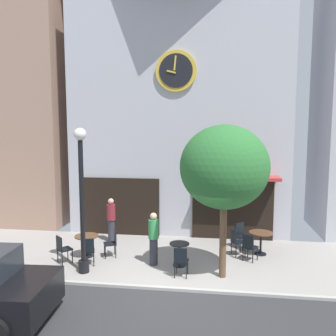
{
  "coord_description": "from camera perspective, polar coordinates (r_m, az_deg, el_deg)",
  "views": [
    {
      "loc": [
        0.82,
        -8.72,
        4.3
      ],
      "look_at": [
        -0.66,
        2.33,
        3.0
      ],
      "focal_mm": 37.22,
      "sensor_mm": 36.0,
      "label": 1
    }
  ],
  "objects": [
    {
      "name": "ground_plane",
      "position": [
        9.57,
        2.02,
        -20.2
      ],
      "size": [
        26.54,
        9.75,
        0.13
      ],
      "color": "gray"
    },
    {
      "name": "clock_building",
      "position": [
        14.93,
        1.96,
        12.96
      ],
      "size": [
        8.79,
        4.16,
        11.57
      ],
      "color": "#B2B2BC",
      "rests_on": "ground_plane"
    },
    {
      "name": "neighbor_building_left",
      "position": [
        18.58,
        -24.6,
        15.86
      ],
      "size": [
        6.21,
        4.43,
        14.93
      ],
      "color": "#9E7A66",
      "rests_on": "ground_plane"
    },
    {
      "name": "street_lamp",
      "position": [
        10.5,
        -13.92,
        -5.2
      ],
      "size": [
        0.36,
        0.36,
        4.29
      ],
      "color": "black",
      "rests_on": "ground_plane"
    },
    {
      "name": "street_tree",
      "position": [
        9.85,
        9.2,
        0.07
      ],
      "size": [
        2.5,
        2.25,
        4.39
      ],
      "color": "brown",
      "rests_on": "ground_plane"
    },
    {
      "name": "cafe_table_center_left",
      "position": [
        12.15,
        -13.18,
        -11.56
      ],
      "size": [
        0.79,
        0.79,
        0.73
      ],
      "color": "black",
      "rests_on": "ground_plane"
    },
    {
      "name": "cafe_table_near_door",
      "position": [
        11.15,
        1.88,
        -13.4
      ],
      "size": [
        0.62,
        0.62,
        0.72
      ],
      "color": "black",
      "rests_on": "ground_plane"
    },
    {
      "name": "cafe_table_leftmost",
      "position": [
        12.44,
        14.96,
        -11.0
      ],
      "size": [
        0.8,
        0.8,
        0.77
      ],
      "color": "black",
      "rests_on": "ground_plane"
    },
    {
      "name": "cafe_chair_under_awning",
      "position": [
        12.94,
        11.92,
        -10.45
      ],
      "size": [
        0.56,
        0.56,
        0.9
      ],
      "color": "black",
      "rests_on": "ground_plane"
    },
    {
      "name": "cafe_chair_right_end",
      "position": [
        11.78,
        -16.93,
        -12.33
      ],
      "size": [
        0.56,
        0.56,
        0.9
      ],
      "color": "black",
      "rests_on": "ground_plane"
    },
    {
      "name": "cafe_chair_mid_row",
      "position": [
        12.01,
        -9.09,
        -11.75
      ],
      "size": [
        0.52,
        0.52,
        0.9
      ],
      "color": "black",
      "rests_on": "ground_plane"
    },
    {
      "name": "cafe_chair_by_entrance",
      "position": [
        12.19,
        11.1,
        -11.51
      ],
      "size": [
        0.53,
        0.53,
        0.9
      ],
      "color": "black",
      "rests_on": "ground_plane"
    },
    {
      "name": "cafe_chair_corner",
      "position": [
        10.34,
        2.12,
        -14.75
      ],
      "size": [
        0.42,
        0.42,
        0.9
      ],
      "color": "black",
      "rests_on": "ground_plane"
    },
    {
      "name": "cafe_chair_facing_street",
      "position": [
        11.76,
        13.17,
        -12.23
      ],
      "size": [
        0.55,
        0.55,
        0.9
      ],
      "color": "black",
      "rests_on": "ground_plane"
    },
    {
      "name": "cafe_chair_near_lamp",
      "position": [
        11.39,
        -12.97,
        -12.86
      ],
      "size": [
        0.51,
        0.51,
        0.9
      ],
      "color": "black",
      "rests_on": "ground_plane"
    },
    {
      "name": "pedestrian_green",
      "position": [
        11.11,
        -2.38,
        -11.38
      ],
      "size": [
        0.38,
        0.38,
        1.67
      ],
      "color": "#2D2D38",
      "rests_on": "ground_plane"
    },
    {
      "name": "pedestrian_maroon",
      "position": [
        13.39,
        -9.28,
        -8.33
      ],
      "size": [
        0.44,
        0.44,
        1.67
      ],
      "color": "#2D2D38",
      "rests_on": "ground_plane"
    }
  ]
}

